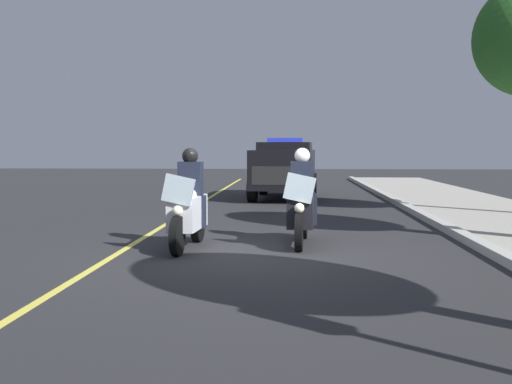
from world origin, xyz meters
TOP-DOWN VIEW (x-y plane):
  - ground_plane at (0.00, 0.00)m, footprint 80.00×80.00m
  - curb_strip at (0.00, 3.86)m, footprint 48.00×0.24m
  - lane_stripe_center at (0.00, -2.16)m, footprint 48.00×0.12m
  - police_motorcycle_lead_left at (-0.46, -1.10)m, footprint 2.14×0.61m
  - police_motorcycle_lead_right at (-1.01, 0.84)m, footprint 2.14×0.61m
  - police_suv at (-11.10, 0.42)m, footprint 5.02×2.34m

SIDE VIEW (x-z plane):
  - ground_plane at x=0.00m, z-range 0.00..0.00m
  - lane_stripe_center at x=0.00m, z-range 0.00..0.01m
  - curb_strip at x=0.00m, z-range 0.00..0.15m
  - police_motorcycle_lead_left at x=-0.46m, z-range -0.16..1.56m
  - police_motorcycle_lead_right at x=-1.01m, z-range -0.16..1.56m
  - police_suv at x=-11.10m, z-range 0.04..2.09m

